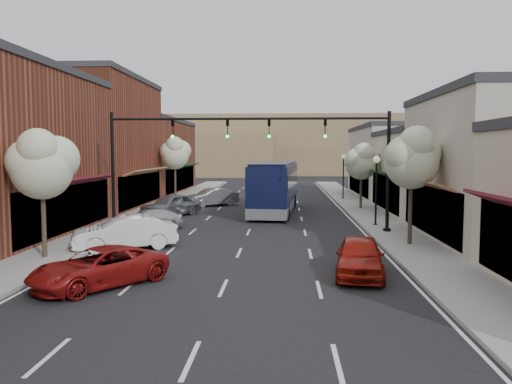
% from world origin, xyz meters
% --- Properties ---
extents(ground, '(160.00, 160.00, 0.00)m').
position_xyz_m(ground, '(0.00, 0.00, 0.00)').
color(ground, black).
rests_on(ground, ground).
extents(sidewalk_left, '(2.80, 73.00, 0.15)m').
position_xyz_m(sidewalk_left, '(-8.40, 18.50, 0.07)').
color(sidewalk_left, gray).
rests_on(sidewalk_left, ground).
extents(sidewalk_right, '(2.80, 73.00, 0.15)m').
position_xyz_m(sidewalk_right, '(8.40, 18.50, 0.07)').
color(sidewalk_right, gray).
rests_on(sidewalk_right, ground).
extents(curb_left, '(0.25, 73.00, 0.17)m').
position_xyz_m(curb_left, '(-7.00, 18.50, 0.07)').
color(curb_left, gray).
rests_on(curb_left, ground).
extents(curb_right, '(0.25, 73.00, 0.17)m').
position_xyz_m(curb_right, '(7.00, 18.50, 0.07)').
color(curb_right, gray).
rests_on(curb_right, ground).
extents(bldg_left_midfar, '(10.14, 14.10, 10.90)m').
position_xyz_m(bldg_left_midfar, '(-14.24, 20.00, 5.40)').
color(bldg_left_midfar, brown).
rests_on(bldg_left_midfar, ground).
extents(bldg_left_far, '(10.14, 18.10, 8.40)m').
position_xyz_m(bldg_left_far, '(-14.22, 36.00, 4.16)').
color(bldg_left_far, brown).
rests_on(bldg_left_far, ground).
extents(bldg_right_midnear, '(9.14, 12.10, 7.90)m').
position_xyz_m(bldg_right_midnear, '(13.72, 6.00, 3.91)').
color(bldg_right_midnear, '#BEB2A3').
rests_on(bldg_right_midnear, ground).
extents(bldg_right_midfar, '(9.14, 12.10, 6.40)m').
position_xyz_m(bldg_right_midfar, '(13.70, 18.00, 3.17)').
color(bldg_right_midfar, beige).
rests_on(bldg_right_midfar, ground).
extents(bldg_right_far, '(9.14, 16.10, 7.40)m').
position_xyz_m(bldg_right_far, '(13.71, 32.00, 3.66)').
color(bldg_right_far, '#BEB2A3').
rests_on(bldg_right_far, ground).
extents(hill_far, '(120.00, 30.00, 12.00)m').
position_xyz_m(hill_far, '(0.00, 90.00, 6.00)').
color(hill_far, '#7A6647').
rests_on(hill_far, ground).
extents(hill_near, '(50.00, 20.00, 8.00)m').
position_xyz_m(hill_near, '(-25.00, 78.00, 4.00)').
color(hill_near, '#7A6647').
rests_on(hill_near, ground).
extents(signal_mast_right, '(8.22, 0.46, 7.00)m').
position_xyz_m(signal_mast_right, '(5.62, 8.00, 4.62)').
color(signal_mast_right, black).
rests_on(signal_mast_right, ground).
extents(signal_mast_left, '(8.22, 0.46, 7.00)m').
position_xyz_m(signal_mast_left, '(-5.62, 8.00, 4.62)').
color(signal_mast_left, black).
rests_on(signal_mast_left, ground).
extents(tree_right_near, '(2.85, 2.65, 5.95)m').
position_xyz_m(tree_right_near, '(8.35, 3.94, 4.45)').
color(tree_right_near, '#47382B').
rests_on(tree_right_near, ground).
extents(tree_right_far, '(2.85, 2.65, 5.43)m').
position_xyz_m(tree_right_far, '(8.35, 19.94, 3.99)').
color(tree_right_far, '#47382B').
rests_on(tree_right_far, ground).
extents(tree_left_near, '(2.85, 2.65, 5.69)m').
position_xyz_m(tree_left_near, '(-8.25, -0.06, 4.22)').
color(tree_left_near, '#47382B').
rests_on(tree_left_near, ground).
extents(tree_left_far, '(2.85, 2.65, 6.13)m').
position_xyz_m(tree_left_far, '(-8.25, 25.94, 4.60)').
color(tree_left_far, '#47382B').
rests_on(tree_left_far, ground).
extents(lamp_post_near, '(0.44, 0.44, 4.44)m').
position_xyz_m(lamp_post_near, '(7.80, 10.50, 3.01)').
color(lamp_post_near, black).
rests_on(lamp_post_near, ground).
extents(lamp_post_far, '(0.44, 0.44, 4.44)m').
position_xyz_m(lamp_post_far, '(7.80, 28.00, 3.01)').
color(lamp_post_far, black).
rests_on(lamp_post_far, ground).
extents(coach_bus, '(3.72, 12.88, 3.88)m').
position_xyz_m(coach_bus, '(1.37, 17.88, 2.01)').
color(coach_bus, black).
rests_on(coach_bus, ground).
extents(red_hatchback, '(2.33, 4.58, 1.49)m').
position_xyz_m(red_hatchback, '(4.97, -1.98, 0.75)').
color(red_hatchback, maroon).
rests_on(red_hatchback, ground).
extents(parked_car_a, '(4.77, 5.22, 1.35)m').
position_xyz_m(parked_car_a, '(-4.38, -4.01, 0.68)').
color(parked_car_a, maroon).
rests_on(parked_car_a, ground).
extents(parked_car_b, '(5.18, 3.61, 1.62)m').
position_xyz_m(parked_car_b, '(-5.61, 2.63, 0.81)').
color(parked_car_b, white).
rests_on(parked_car_b, ground).
extents(parked_car_c, '(4.63, 3.38, 1.25)m').
position_xyz_m(parked_car_c, '(-6.18, 8.66, 0.62)').
color(parked_car_c, '#9A9BA0').
rests_on(parked_car_c, ground).
extents(parked_car_d, '(4.38, 5.06, 1.64)m').
position_xyz_m(parked_car_d, '(-6.20, 15.01, 0.82)').
color(parked_car_d, slate).
rests_on(parked_car_d, ground).
extents(parked_car_e, '(4.69, 4.21, 1.55)m').
position_xyz_m(parked_car_e, '(-4.20, 21.85, 0.77)').
color(parked_car_e, gray).
rests_on(parked_car_e, ground).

